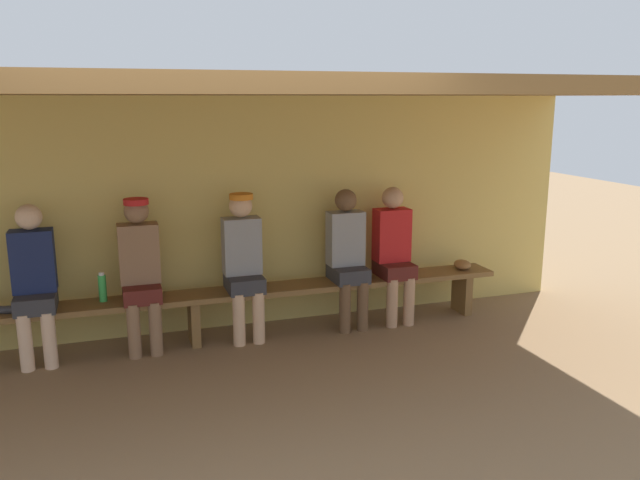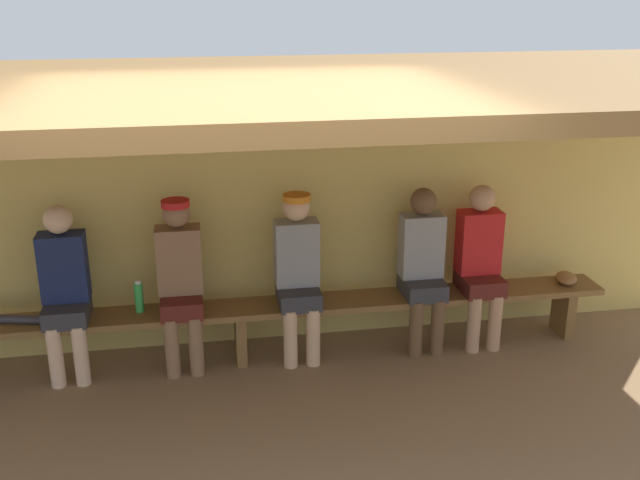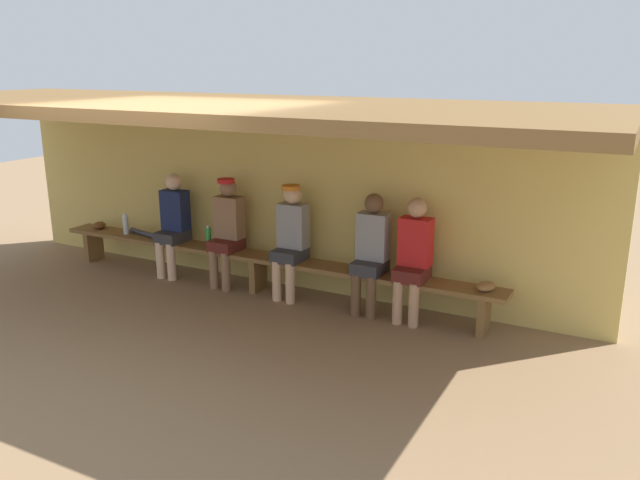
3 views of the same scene
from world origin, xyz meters
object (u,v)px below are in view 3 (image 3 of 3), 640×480
baseball_glove_tan (99,225)px  player_middle (371,249)px  water_bottle_clear (126,224)px  player_with_sunglasses (291,236)px  water_bottle_green (209,236)px  baseball_glove_worn (486,286)px  player_shirtless_tan (227,227)px  player_rightmost (173,221)px  baseball_bat (149,235)px  bench (258,260)px  player_leftmost (413,255)px

baseball_glove_tan → player_middle: bearing=60.6°
water_bottle_clear → baseball_glove_tan: size_ratio=1.18×
player_with_sunglasses → water_bottle_green: bearing=178.1°
baseball_glove_worn → player_shirtless_tan: bearing=106.0°
player_middle → water_bottle_green: size_ratio=5.19×
baseball_glove_tan → baseball_glove_worn: 5.39m
player_rightmost → baseball_bat: (-0.43, -0.00, -0.24)m
player_with_sunglasses → player_rightmost: 1.75m
water_bottle_clear → baseball_bat: size_ratio=0.36×
player_shirtless_tan → baseball_bat: size_ratio=1.69×
baseball_bat → baseball_glove_worn: bearing=13.6°
player_shirtless_tan → water_bottle_green: (-0.32, 0.04, -0.16)m
bench → water_bottle_clear: bearing=-179.6°
player_middle → player_rightmost: (-2.77, 0.00, 0.00)m
bench → player_with_sunglasses: (0.47, 0.00, 0.36)m
player_middle → water_bottle_clear: player_middle is taller
bench → player_middle: 1.52m
bench → player_leftmost: bearing=0.1°
water_bottle_clear → player_middle: bearing=0.3°
bench → player_leftmost: player_leftmost is taller
baseball_glove_tan → player_rightmost: bearing=59.7°
player_middle → baseball_glove_worn: size_ratio=5.56×
bench → baseball_bat: bearing=-180.0°
water_bottle_green → water_bottle_clear: water_bottle_clear is taller
player_rightmost → baseball_bat: size_ratio=1.67×
player_leftmost → water_bottle_clear: 4.06m
player_with_sunglasses → player_leftmost: 1.50m
bench → player_shirtless_tan: bearing=179.5°
baseball_glove_tan → baseball_bat: (0.93, -0.04, -0.01)m
player_rightmost → player_shirtless_tan: bearing=0.0°
player_with_sunglasses → bench: bearing=-179.6°
player_with_sunglasses → water_bottle_clear: 2.57m
baseball_glove_tan → baseball_glove_worn: same height
player_with_sunglasses → baseball_glove_worn: size_ratio=5.60×
baseball_glove_tan → water_bottle_clear: bearing=55.7°
water_bottle_green → baseball_bat: water_bottle_green is taller
player_shirtless_tan → player_leftmost: player_shirtless_tan is taller
player_middle → water_bottle_green: 2.24m
player_with_sunglasses → baseball_glove_worn: bearing=0.2°
water_bottle_green → baseball_glove_tan: bearing=-179.7°
player_middle → player_leftmost: size_ratio=1.00×
player_shirtless_tan → baseball_glove_worn: (3.19, 0.01, -0.24)m
baseball_glove_tan → player_shirtless_tan: bearing=60.2°
bench → baseball_bat: baseball_bat is taller
player_shirtless_tan → player_leftmost: bearing=-0.0°
player_shirtless_tan → baseball_glove_worn: size_ratio=5.60×
player_leftmost → player_rightmost: same height
player_middle → player_shirtless_tan: size_ratio=0.99×
player_rightmost → baseball_glove_worn: bearing=0.1°
baseball_glove_tan → player_leftmost: bearing=60.7°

